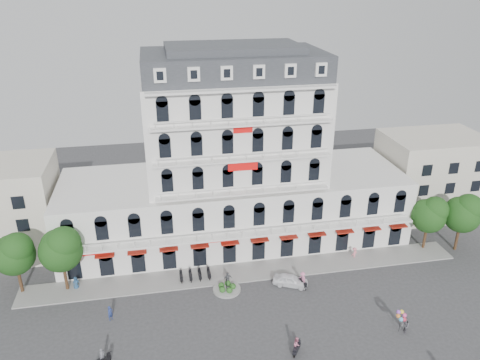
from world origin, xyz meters
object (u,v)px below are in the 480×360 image
Objects in this scene: balloon_vendor at (404,322)px; parked_car at (290,280)px; rider_west at (103,358)px; rider_southwest at (297,345)px; rider_center at (303,279)px.

parked_car is at bearing 132.74° from balloon_vendor.
rider_southwest reaches higher than rider_west.
parked_car is 1.45m from rider_center.
rider_southwest is 10.45m from rider_center.
rider_southwest is at bearing -34.01° from rider_center.
rider_southwest is at bearing -176.26° from balloon_vendor.
rider_southwest is 11.43m from balloon_vendor.
rider_west reaches higher than parked_car.
balloon_vendor reaches higher than rider_west.
rider_southwest is (-2.45, -10.43, 0.27)m from parked_car.
parked_car is 2.10× the size of rider_southwest.
rider_center is 0.86× the size of balloon_vendor.
rider_west is 1.00× the size of rider_southwest.
rider_center is at bearing 130.55° from balloon_vendor.
parked_car is 1.95× the size of rider_center.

